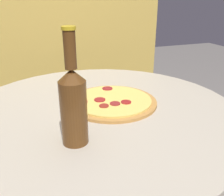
# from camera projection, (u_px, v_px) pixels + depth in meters

# --- Properties ---
(table) EXTENTS (0.97, 0.97, 0.68)m
(table) POSITION_uv_depth(u_px,v_px,m) (100.00, 146.00, 0.94)
(table) COLOR #B2A893
(table) RESTS_ON ground_plane
(fence_panel) EXTENTS (1.40, 0.04, 1.53)m
(fence_panel) POSITION_uv_depth(u_px,v_px,m) (58.00, 43.00, 1.59)
(fence_panel) COLOR gold
(fence_panel) RESTS_ON ground_plane
(pizza) EXTENTS (0.32, 0.32, 0.02)m
(pizza) POSITION_uv_depth(u_px,v_px,m) (112.00, 101.00, 0.91)
(pizza) COLOR #B77F3D
(pizza) RESTS_ON table
(beer_bottle) EXTENTS (0.07, 0.07, 0.30)m
(beer_bottle) POSITION_uv_depth(u_px,v_px,m) (73.00, 103.00, 0.63)
(beer_bottle) COLOR #563314
(beer_bottle) RESTS_ON table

